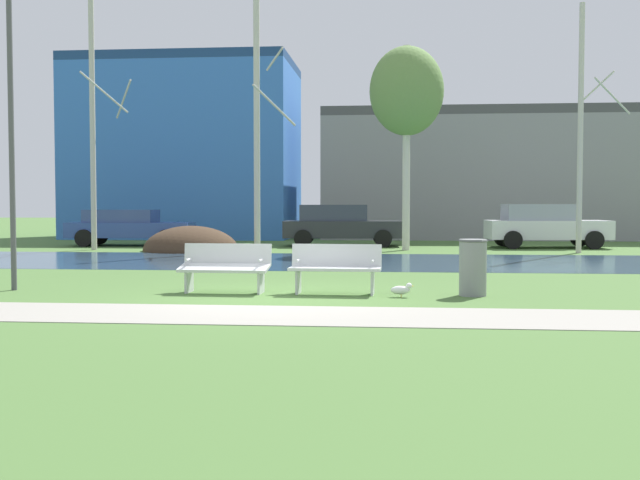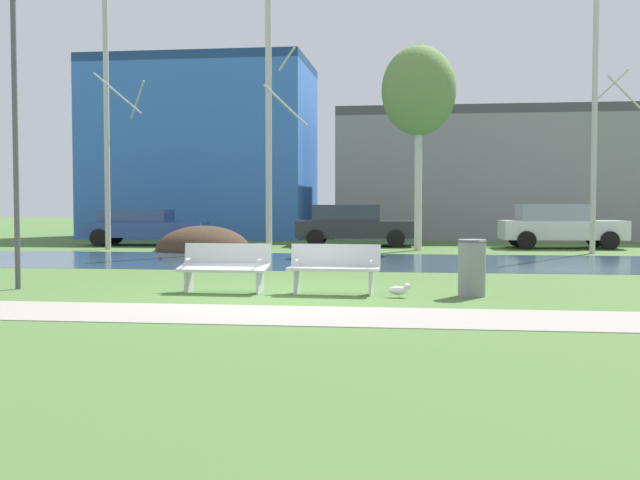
% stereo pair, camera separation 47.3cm
% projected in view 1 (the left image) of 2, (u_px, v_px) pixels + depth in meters
% --- Properties ---
extents(ground_plane, '(120.00, 120.00, 0.00)m').
position_uv_depth(ground_plane, '(325.00, 257.00, 22.88)').
color(ground_plane, '#476B33').
extents(paved_path_strip, '(60.00, 1.91, 0.01)m').
position_uv_depth(paved_path_strip, '(252.00, 315.00, 11.00)').
color(paved_path_strip, gray).
rests_on(paved_path_strip, ground).
extents(river_band, '(80.00, 6.35, 0.01)m').
position_uv_depth(river_band, '(320.00, 261.00, 21.22)').
color(river_band, '#2D475B').
rests_on(river_band, ground).
extents(soil_mound, '(3.20, 2.96, 1.69)m').
position_uv_depth(soil_mound, '(191.00, 251.00, 25.84)').
color(soil_mound, '#423021').
rests_on(soil_mound, ground).
extents(bench_left, '(1.62, 0.62, 0.87)m').
position_uv_depth(bench_left, '(225.00, 266.00, 13.73)').
color(bench_left, silver).
rests_on(bench_left, ground).
extents(bench_right, '(1.62, 0.62, 0.87)m').
position_uv_depth(bench_right, '(335.00, 267.00, 13.55)').
color(bench_right, silver).
rests_on(bench_right, ground).
extents(trash_bin, '(0.50, 0.50, 0.98)m').
position_uv_depth(trash_bin, '(473.00, 266.00, 13.28)').
color(trash_bin, gray).
rests_on(trash_bin, ground).
extents(seagull, '(0.40, 0.15, 0.25)m').
position_uv_depth(seagull, '(402.00, 290.00, 13.08)').
color(seagull, white).
rests_on(seagull, ground).
extents(streetlamp, '(0.32, 0.32, 5.65)m').
position_uv_depth(streetlamp, '(10.00, 85.00, 13.98)').
color(streetlamp, '#4C4C51').
rests_on(streetlamp, ground).
extents(birch_far_left, '(1.53, 2.73, 8.94)m').
position_uv_depth(birch_far_left, '(94.00, 118.00, 26.20)').
color(birch_far_left, '#BCB7A8').
rests_on(birch_far_left, ground).
extents(birch_left, '(1.45, 2.27, 8.34)m').
position_uv_depth(birch_left, '(258.00, 124.00, 25.74)').
color(birch_left, beige).
rests_on(birch_left, ground).
extents(birch_center_left, '(2.50, 2.50, 6.90)m').
position_uv_depth(birch_center_left, '(407.00, 92.00, 26.00)').
color(birch_center_left, beige).
rests_on(birch_center_left, ground).
extents(birch_center, '(1.59, 2.50, 7.94)m').
position_uv_depth(birch_center, '(582.00, 127.00, 24.57)').
color(birch_center, beige).
rests_on(birch_center, ground).
extents(parked_van_nearest_blue, '(4.67, 2.17, 1.35)m').
position_uv_depth(parked_van_nearest_blue, '(129.00, 226.00, 29.00)').
color(parked_van_nearest_blue, '#2D4793').
rests_on(parked_van_nearest_blue, ground).
extents(parked_sedan_second_dark, '(4.50, 2.29, 1.54)m').
position_uv_depth(parked_sedan_second_dark, '(340.00, 224.00, 28.78)').
color(parked_sedan_second_dark, '#282B30').
rests_on(parked_sedan_second_dark, ground).
extents(parked_hatch_third_white, '(4.33, 2.13, 1.56)m').
position_uv_depth(parked_hatch_third_white, '(545.00, 225.00, 27.60)').
color(parked_hatch_third_white, silver).
rests_on(parked_hatch_third_white, ground).
extents(building_blue_store, '(10.03, 6.34, 8.19)m').
position_uv_depth(building_blue_store, '(187.00, 150.00, 36.18)').
color(building_blue_store, '#3870C6').
rests_on(building_blue_store, ground).
extents(building_grey_warehouse, '(15.88, 6.20, 5.77)m').
position_uv_depth(building_grey_warehouse, '(498.00, 175.00, 35.57)').
color(building_grey_warehouse, gray).
rests_on(building_grey_warehouse, ground).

